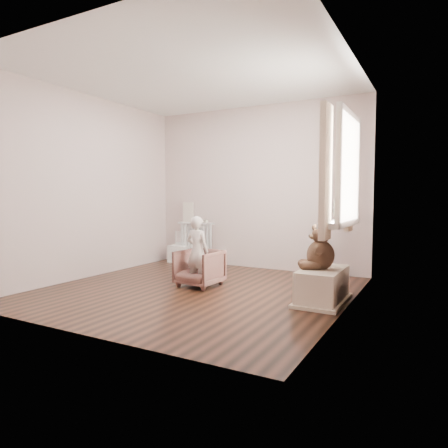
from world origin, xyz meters
The scene contains 20 objects.
floor centered at (0.00, 0.00, 0.00)m, with size 3.60×3.60×0.01m, color black.
ceiling centered at (0.00, 0.00, 2.60)m, with size 3.60×3.60×0.01m, color white.
back_wall centered at (0.00, 1.80, 1.30)m, with size 3.60×0.02×2.60m, color beige.
front_wall centered at (0.00, -1.80, 1.30)m, with size 3.60×0.02×2.60m, color beige.
left_wall centered at (-1.80, 0.00, 1.30)m, with size 0.02×3.60×2.60m, color beige.
right_wall centered at (1.80, 0.00, 1.30)m, with size 0.02×3.60×2.60m, color beige.
window centered at (1.76, 0.30, 1.45)m, with size 0.03×0.90×1.10m, color white.
window_sill centered at (1.67, 0.30, 0.87)m, with size 0.22×1.10×0.06m, color silver.
curtain_left centered at (1.65, -0.27, 1.39)m, with size 0.06×0.26×1.30m, color beige.
curtain_right centered at (1.65, 0.87, 1.39)m, with size 0.06×0.26×1.30m, color beige.
radiator centered at (-1.07, 1.68, 0.39)m, with size 0.67×0.13×0.71m, color silver.
paper_doll centered at (-1.23, 1.68, 0.88)m, with size 0.21×0.02×0.34m, color beige.
tin_a centered at (-0.96, 1.68, 0.74)m, with size 0.10×0.10×0.06m, color #A59E8C.
tin_b centered at (-0.88, 1.68, 0.74)m, with size 0.10×0.10×0.05m, color #A59E8C.
toy_vanity centered at (-1.40, 1.65, 0.28)m, with size 0.34×0.25×0.54m, color silver.
armchair centered at (-0.08, 0.21, 0.24)m, with size 0.51×0.52×0.47m, color brown.
child centered at (-0.08, 0.16, 0.47)m, with size 0.32×0.21×0.89m, color silver.
toy_bench centered at (1.52, 0.19, 0.20)m, with size 0.42×0.79×0.37m, color beige.
teddy_bear centered at (1.50, 0.18, 0.67)m, with size 0.39×0.30×0.48m, color #3C2619, non-canonical shape.
plush_cat centered at (1.66, 0.38, 1.00)m, with size 0.18×0.29×0.25m, color gray, non-canonical shape.
Camera 1 is at (2.63, -4.11, 1.16)m, focal length 32.00 mm.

